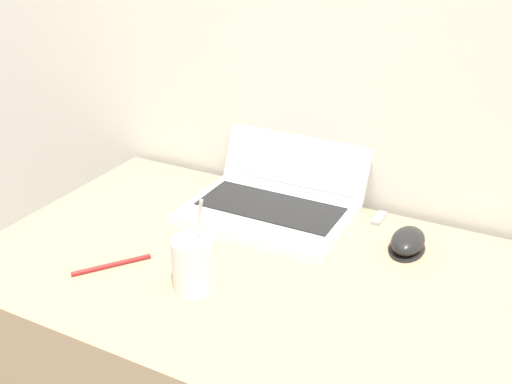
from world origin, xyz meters
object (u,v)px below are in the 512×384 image
Objects in this scene: drink_cup at (193,263)px; pen at (112,265)px; laptop at (279,185)px; computer_mouse at (408,242)px; usb_stick at (379,218)px.

pen is (-0.18, -0.02, -0.05)m from drink_cup.
computer_mouse is at bearing -9.53° from laptop.
laptop reaches higher than computer_mouse.
usb_stick is at bearing 11.49° from laptop.
laptop is 5.97× the size of usb_stick.
laptop is at bearing 170.47° from computer_mouse.
usb_stick is (-0.09, 0.10, -0.02)m from computer_mouse.
usb_stick is (0.22, 0.05, -0.05)m from laptop.
computer_mouse is 0.13m from usb_stick.
drink_cup is 1.48× the size of pen.
laptop is 0.32m from computer_mouse.
drink_cup is at bearing -118.86° from usb_stick.
usb_stick is at bearing 46.45° from pen.
computer_mouse reaches higher than pen.
computer_mouse is 0.84× the size of pen.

